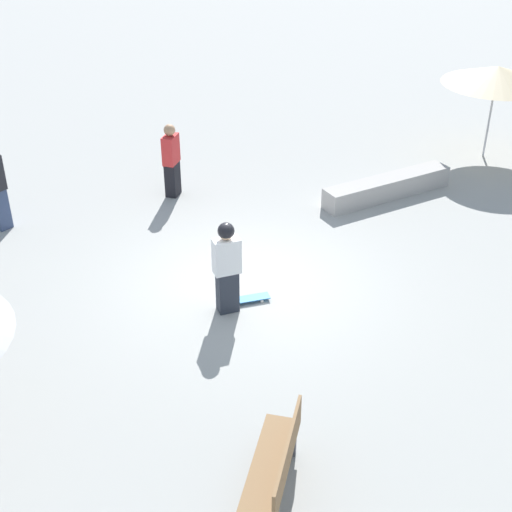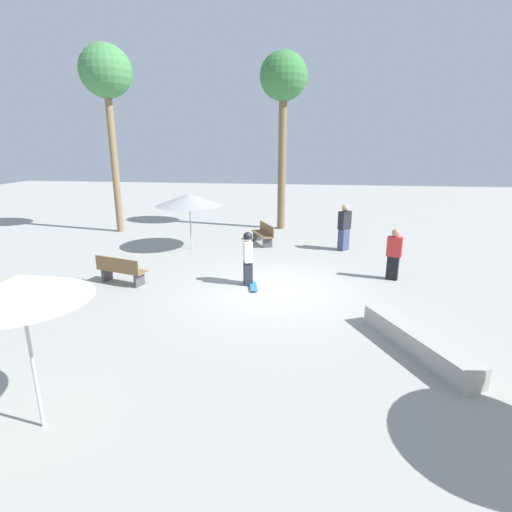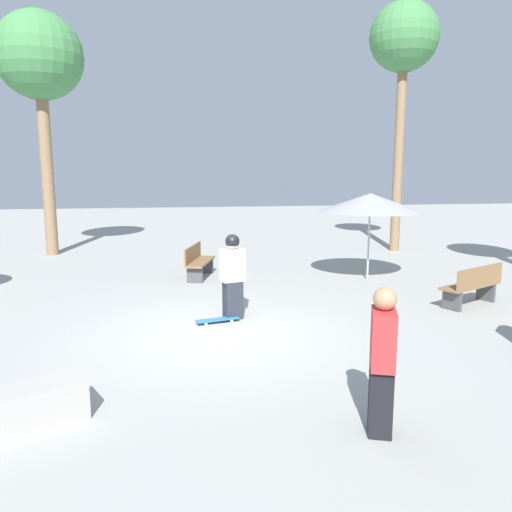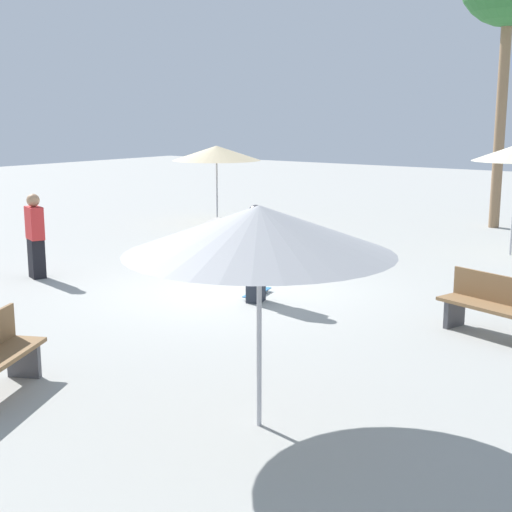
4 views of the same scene
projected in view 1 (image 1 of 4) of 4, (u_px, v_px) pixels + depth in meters
The scene contains 7 objects.
ground_plane at pixel (249, 283), 12.44m from camera, with size 60.00×60.00×0.00m, color #9E9E99.
skater_main at pixel (227, 265), 11.29m from camera, with size 0.35×0.48×1.62m.
skateboard at pixel (246, 299), 11.90m from camera, with size 0.37×0.82×0.07m.
concrete_ledge at pixel (387, 187), 15.25m from camera, with size 1.78×2.96×0.44m.
bench_far at pixel (275, 466), 8.29m from camera, with size 1.66×0.87×0.85m.
shade_umbrella_tan at pixel (497, 75), 16.28m from camera, with size 2.49×2.49×2.19m.
bystander_far at pixel (171, 161), 15.03m from camera, with size 0.49×0.38×1.60m.
Camera 1 is at (10.43, -0.48, 6.78)m, focal length 50.00 mm.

